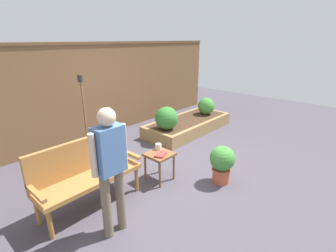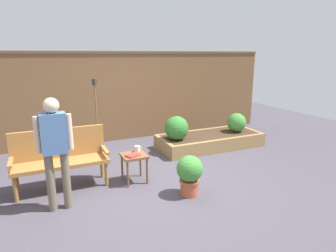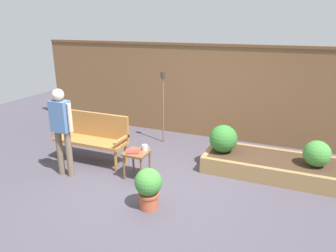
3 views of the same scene
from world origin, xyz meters
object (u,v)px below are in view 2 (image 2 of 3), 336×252
Objects in this scene: cup_on_table at (137,149)px; book_on_table at (133,155)px; shrub_near_bench at (177,128)px; side_table at (134,159)px; person_by_bench at (55,145)px; garden_bench at (60,154)px; shrub_far_corner at (237,123)px; tiki_torch at (96,102)px; potted_boxwood at (190,173)px.

cup_on_table is 0.63× the size of book_on_table.
side_table is at bearing -141.83° from shrub_near_bench.
shrub_near_bench is 2.88m from person_by_bench.
garden_bench is 4.03m from shrub_far_corner.
side_table is 3.59× the size of cup_on_table.
cup_on_table is at bearing 28.31° from book_on_table.
garden_bench is 0.90× the size of tiki_torch.
garden_bench is 1.24m from cup_on_table.
tiki_torch is (-1.54, 0.74, 0.55)m from shrub_near_bench.
potted_boxwood is at bearing -141.23° from shrub_far_corner.
book_on_table is at bearing 131.73° from potted_boxwood.
shrub_near_bench is at bearing 14.52° from book_on_table.
potted_boxwood is at bearing -60.59° from cup_on_table.
potted_boxwood reaches higher than side_table.
shrub_far_corner is (2.24, 1.80, 0.16)m from potted_boxwood.
garden_bench is at bearing 170.68° from cup_on_table.
potted_boxwood is at bearing -11.77° from person_by_bench.
tiki_torch is at bearing 102.59° from cup_on_table.
side_table is at bearing 18.91° from person_by_bench.
shrub_far_corner is at bearing 19.36° from side_table.
person_by_bench reaches higher than side_table.
side_table is 3.03m from shrub_far_corner.
person_by_bench reaches higher than potted_boxwood.
tiki_torch is (0.86, 1.42, 0.56)m from garden_bench.
shrub_far_corner reaches higher than side_table.
tiki_torch is at bearing 166.64° from shrub_far_corner.
garden_bench reaches higher than potted_boxwood.
side_table is 0.77× the size of potted_boxwood.
book_on_table is 1.69m from shrub_near_bench.
potted_boxwood reaches higher than book_on_table.
person_by_bench is at bearing -113.70° from tiki_torch.
tiki_torch reaches higher than potted_boxwood.
garden_bench is 2.07m from potted_boxwood.
garden_bench reaches higher than shrub_far_corner.
side_table is 0.31× the size of person_by_bench.
garden_bench is 0.92× the size of person_by_bench.
person_by_bench is at bearing -160.77° from shrub_far_corner.
tiki_torch is (-0.88, 2.54, 0.75)m from potted_boxwood.
potted_boxwood is (0.52, -0.91, -0.17)m from cup_on_table.
cup_on_table is (0.10, 0.12, 0.13)m from side_table.
cup_on_table is at bearing -77.41° from tiki_torch.
garden_bench is at bearing -121.20° from tiki_torch.
person_by_bench is at bearing -150.30° from shrub_near_bench.
garden_bench is 2.80× the size of shrub_near_bench.
cup_on_table is 0.26× the size of shrub_near_bench.
shrub_near_bench is 1.58m from shrub_far_corner.
shrub_far_corner is at bearing 19.23° from person_by_bench.
side_table is at bearing -81.46° from tiki_torch.
shrub_near_bench is at bearing -180.00° from shrub_far_corner.
garden_bench is 1.15m from book_on_table.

